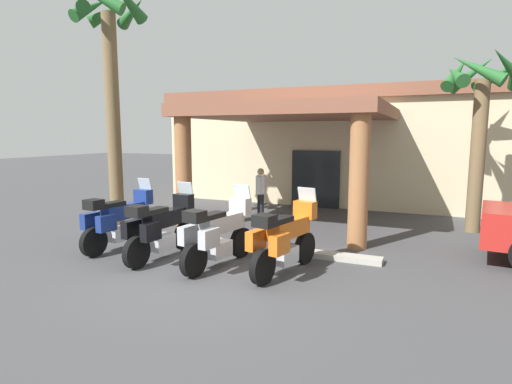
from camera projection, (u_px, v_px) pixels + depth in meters
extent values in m
plane|color=#424244|center=(206.00, 272.00, 8.14)|extent=(80.00, 80.00, 0.00)
cube|color=beige|center=(335.00, 151.00, 17.97)|extent=(12.71, 6.23, 3.96)
cube|color=#1E2328|center=(315.00, 179.00, 15.23)|extent=(1.80, 0.10, 2.10)
cube|color=brown|center=(293.00, 113.00, 12.48)|extent=(5.66, 5.49, 0.35)
cylinder|color=#9E663D|center=(184.00, 174.00, 11.56)|extent=(0.46, 0.46, 3.17)
cylinder|color=#9E663D|center=(359.00, 182.00, 9.64)|extent=(0.46, 0.46, 3.17)
cube|color=brown|center=(337.00, 99.00, 17.67)|extent=(13.11, 6.63, 0.44)
cylinder|color=black|center=(145.00, 228.00, 10.43)|extent=(0.21, 0.67, 0.66)
cylinder|color=black|center=(94.00, 242.00, 9.11)|extent=(0.21, 0.67, 0.66)
cube|color=silver|center=(120.00, 233.00, 9.74)|extent=(0.38, 0.59, 0.32)
cube|color=navy|center=(124.00, 211.00, 9.80)|extent=(0.43, 1.18, 0.34)
cube|color=black|center=(112.00, 204.00, 9.47)|extent=(0.35, 0.63, 0.10)
cube|color=navy|center=(143.00, 197.00, 10.30)|extent=(0.46, 0.29, 0.36)
cube|color=#B2BCC6|center=(145.00, 185.00, 10.33)|extent=(0.41, 0.16, 0.36)
cube|color=navy|center=(91.00, 221.00, 9.30)|extent=(0.23, 0.46, 0.36)
cube|color=navy|center=(106.00, 223.00, 9.04)|extent=(0.23, 0.46, 0.36)
cube|color=black|center=(94.00, 204.00, 9.03)|extent=(0.39, 0.36, 0.22)
cylinder|color=black|center=(185.00, 236.00, 9.65)|extent=(0.20, 0.67, 0.66)
cylinder|color=black|center=(137.00, 253.00, 8.30)|extent=(0.20, 0.67, 0.66)
cube|color=silver|center=(162.00, 242.00, 8.95)|extent=(0.37, 0.59, 0.32)
cube|color=black|center=(166.00, 218.00, 9.01)|extent=(0.40, 1.17, 0.34)
cube|color=black|center=(154.00, 211.00, 8.67)|extent=(0.33, 0.62, 0.10)
cube|color=black|center=(184.00, 202.00, 9.52)|extent=(0.46, 0.28, 0.36)
cube|color=#B2BCC6|center=(185.00, 189.00, 9.55)|extent=(0.41, 0.15, 0.36)
cube|color=black|center=(132.00, 229.00, 8.50)|extent=(0.22, 0.45, 0.36)
cube|color=black|center=(151.00, 232.00, 8.25)|extent=(0.22, 0.45, 0.36)
cube|color=black|center=(137.00, 211.00, 8.23)|extent=(0.39, 0.35, 0.22)
cylinder|color=black|center=(241.00, 242.00, 9.09)|extent=(0.25, 0.67, 0.66)
cylinder|color=black|center=(194.00, 260.00, 7.80)|extent=(0.25, 0.67, 0.66)
cube|color=silver|center=(218.00, 249.00, 8.42)|extent=(0.41, 0.61, 0.32)
cube|color=#B2B2B7|center=(223.00, 223.00, 8.47)|extent=(0.49, 1.18, 0.34)
cube|color=black|center=(212.00, 216.00, 8.15)|extent=(0.38, 0.64, 0.10)
cube|color=#B2B2B7|center=(240.00, 206.00, 8.96)|extent=(0.47, 0.31, 0.36)
cube|color=#B2BCC6|center=(242.00, 193.00, 8.98)|extent=(0.41, 0.18, 0.36)
cube|color=#B2B2B7|center=(188.00, 235.00, 8.01)|extent=(0.25, 0.46, 0.36)
cube|color=#B2B2B7|center=(209.00, 238.00, 7.73)|extent=(0.25, 0.46, 0.36)
cube|color=black|center=(195.00, 216.00, 7.73)|extent=(0.41, 0.38, 0.22)
cylinder|color=black|center=(305.00, 248.00, 8.65)|extent=(0.28, 0.67, 0.66)
cylinder|color=black|center=(263.00, 267.00, 7.41)|extent=(0.28, 0.67, 0.66)
cube|color=silver|center=(285.00, 255.00, 8.00)|extent=(0.43, 0.62, 0.32)
cube|color=orange|center=(289.00, 228.00, 8.05)|extent=(0.54, 1.19, 0.34)
cube|color=black|center=(280.00, 220.00, 7.74)|extent=(0.40, 0.65, 0.10)
cube|color=orange|center=(305.00, 210.00, 8.52)|extent=(0.48, 0.33, 0.36)
cube|color=#B2BCC6|center=(307.00, 196.00, 8.54)|extent=(0.42, 0.20, 0.36)
cube|color=orange|center=(256.00, 240.00, 7.62)|extent=(0.27, 0.47, 0.36)
cube|color=orange|center=(280.00, 244.00, 7.32)|extent=(0.27, 0.47, 0.36)
cube|color=black|center=(264.00, 221.00, 7.33)|extent=(0.42, 0.39, 0.22)
cylinder|color=black|center=(260.00, 206.00, 13.30)|extent=(0.14, 0.14, 0.81)
cylinder|color=black|center=(262.00, 207.00, 13.14)|extent=(0.14, 0.14, 0.81)
cylinder|color=white|center=(261.00, 185.00, 13.12)|extent=(0.32, 0.32, 0.57)
cylinder|color=white|center=(258.00, 183.00, 13.32)|extent=(0.09, 0.09, 0.54)
cylinder|color=white|center=(263.00, 185.00, 12.92)|extent=(0.09, 0.09, 0.54)
sphere|color=tan|center=(261.00, 172.00, 13.07)|extent=(0.22, 0.22, 0.22)
cylinder|color=brown|center=(477.00, 158.00, 11.21)|extent=(0.39, 0.39, 4.13)
cone|color=#236028|center=(498.00, 75.00, 11.25)|extent=(1.36, 1.11, 0.92)
cone|color=#236028|center=(472.00, 74.00, 11.57)|extent=(1.37, 0.81, 1.13)
cone|color=#236028|center=(457.00, 73.00, 11.39)|extent=(0.88, 1.37, 1.11)
cone|color=#236028|center=(456.00, 74.00, 11.00)|extent=(0.72, 1.47, 0.84)
cone|color=#236028|center=(478.00, 68.00, 10.36)|extent=(1.43, 0.74, 1.00)
cone|color=#236028|center=(509.00, 67.00, 10.25)|extent=(1.19, 1.24, 1.07)
cylinder|color=brown|center=(113.00, 123.00, 11.62)|extent=(0.39, 0.39, 6.00)
cone|color=#236028|center=(132.00, 12.00, 11.63)|extent=(1.43, 0.95, 0.73)
cone|color=#236028|center=(111.00, 11.00, 11.85)|extent=(1.33, 1.08, 0.99)
cone|color=#236028|center=(91.00, 8.00, 11.53)|extent=(0.53, 1.39, 1.03)
cone|color=#236028|center=(80.00, 1.00, 10.87)|extent=(1.31, 1.16, 0.91)
cube|color=#ADA89E|center=(223.00, 243.00, 10.07)|extent=(7.55, 0.36, 0.12)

